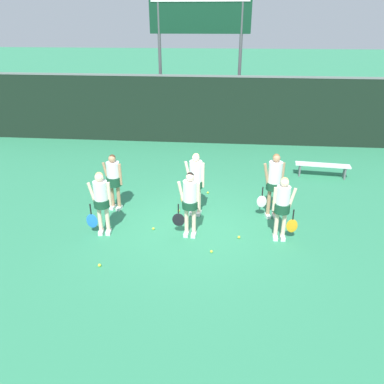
% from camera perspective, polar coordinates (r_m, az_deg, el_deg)
% --- Properties ---
extents(ground_plane, '(140.00, 140.00, 0.00)m').
position_cam_1_polar(ground_plane, '(9.96, -0.05, -4.83)').
color(ground_plane, '#2D7F56').
extents(fence_windscreen, '(60.00, 0.08, 2.89)m').
position_cam_1_polar(fence_windscreen, '(16.28, 2.50, 12.39)').
color(fence_windscreen, black).
rests_on(fence_windscreen, ground_plane).
extents(scoreboard, '(4.34, 0.15, 5.94)m').
position_cam_1_polar(scoreboard, '(17.51, 1.21, 23.98)').
color(scoreboard, '#515156').
rests_on(scoreboard, ground_plane).
extents(bench_courtside, '(1.83, 0.54, 0.45)m').
position_cam_1_polar(bench_courtside, '(13.55, 19.27, 3.75)').
color(bench_courtside, silver).
rests_on(bench_courtside, ground_plane).
extents(player_0, '(0.67, 0.39, 1.65)m').
position_cam_1_polar(player_0, '(9.35, -13.69, -0.93)').
color(player_0, beige).
rests_on(player_0, ground_plane).
extents(player_1, '(0.68, 0.39, 1.69)m').
position_cam_1_polar(player_1, '(8.98, -0.33, -1.13)').
color(player_1, beige).
rests_on(player_1, ground_plane).
extents(player_2, '(0.65, 0.38, 1.62)m').
position_cam_1_polar(player_2, '(9.12, 13.64, -1.75)').
color(player_2, beige).
rests_on(player_2, ground_plane).
extents(player_3, '(0.70, 0.41, 1.62)m').
position_cam_1_polar(player_3, '(10.56, -11.87, 2.15)').
color(player_3, tan).
rests_on(player_3, ground_plane).
extents(player_4, '(0.66, 0.39, 1.77)m').
position_cam_1_polar(player_4, '(10.01, 0.54, 1.99)').
color(player_4, beige).
rests_on(player_4, ground_plane).
extents(player_5, '(0.67, 0.41, 1.81)m').
position_cam_1_polar(player_5, '(10.07, 12.42, 1.76)').
color(player_5, tan).
rests_on(player_5, ground_plane).
extents(tennis_ball_0, '(0.07, 0.07, 0.07)m').
position_cam_1_polar(tennis_ball_0, '(9.38, 7.17, -6.84)').
color(tennis_ball_0, '#CCE033').
rests_on(tennis_ball_0, ground_plane).
extents(tennis_ball_1, '(0.06, 0.06, 0.06)m').
position_cam_1_polar(tennis_ball_1, '(11.65, 2.42, -0.09)').
color(tennis_ball_1, '#CCE033').
rests_on(tennis_ball_1, ground_plane).
extents(tennis_ball_2, '(0.07, 0.07, 0.07)m').
position_cam_1_polar(tennis_ball_2, '(8.57, -13.92, -10.78)').
color(tennis_ball_2, '#CCE033').
rests_on(tennis_ball_2, ground_plane).
extents(tennis_ball_3, '(0.07, 0.07, 0.07)m').
position_cam_1_polar(tennis_ball_3, '(8.79, 2.98, -9.04)').
color(tennis_ball_3, '#CCE033').
rests_on(tennis_ball_3, ground_plane).
extents(tennis_ball_4, '(0.07, 0.07, 0.07)m').
position_cam_1_polar(tennis_ball_4, '(11.49, -14.65, -1.29)').
color(tennis_ball_4, '#CCE033').
rests_on(tennis_ball_4, ground_plane).
extents(tennis_ball_5, '(0.07, 0.07, 0.07)m').
position_cam_1_polar(tennis_ball_5, '(9.71, -5.91, -5.58)').
color(tennis_ball_5, '#CCE033').
rests_on(tennis_ball_5, ground_plane).
extents(tennis_ball_6, '(0.07, 0.07, 0.07)m').
position_cam_1_polar(tennis_ball_6, '(10.55, -2.05, -2.84)').
color(tennis_ball_6, '#CCE033').
rests_on(tennis_ball_6, ground_plane).
extents(tennis_ball_7, '(0.07, 0.07, 0.07)m').
position_cam_1_polar(tennis_ball_7, '(11.32, 12.26, -1.44)').
color(tennis_ball_7, '#CCE033').
rests_on(tennis_ball_7, ground_plane).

